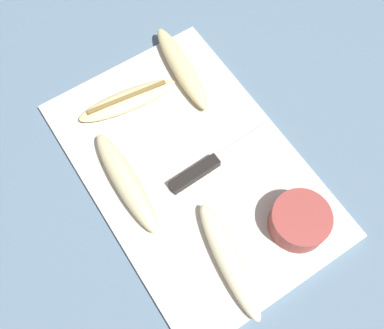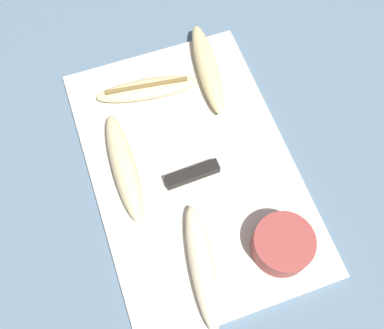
{
  "view_description": "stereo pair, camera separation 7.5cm",
  "coord_description": "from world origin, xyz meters",
  "px_view_note": "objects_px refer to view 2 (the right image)",
  "views": [
    {
      "loc": [
        0.26,
        -0.17,
        0.71
      ],
      "look_at": [
        0.0,
        0.0,
        0.02
      ],
      "focal_mm": 42.0,
      "sensor_mm": 36.0,
      "label": 1
    },
    {
      "loc": [
        0.29,
        -0.1,
        0.71
      ],
      "look_at": [
        0.0,
        0.0,
        0.02
      ],
      "focal_mm": 42.0,
      "sensor_mm": 36.0,
      "label": 2
    }
  ],
  "objects_px": {
    "knife": "(202,171)",
    "banana_soft_right": "(124,166)",
    "banana_mellow_near": "(207,68)",
    "prep_bowl": "(283,245)",
    "banana_bright_far": "(202,266)",
    "banana_ripe_center": "(147,89)"
  },
  "relations": [
    {
      "from": "knife",
      "to": "banana_mellow_near",
      "type": "relative_size",
      "value": 1.0
    },
    {
      "from": "banana_mellow_near",
      "to": "prep_bowl",
      "type": "relative_size",
      "value": 2.18
    },
    {
      "from": "banana_soft_right",
      "to": "banana_ripe_center",
      "type": "xyz_separation_m",
      "value": [
        -0.14,
        0.08,
        -0.01
      ]
    },
    {
      "from": "banana_soft_right",
      "to": "banana_mellow_near",
      "type": "xyz_separation_m",
      "value": [
        -0.14,
        0.2,
        -0.0
      ]
    },
    {
      "from": "banana_ripe_center",
      "to": "banana_mellow_near",
      "type": "bearing_deg",
      "value": 92.1
    },
    {
      "from": "banana_soft_right",
      "to": "knife",
      "type": "bearing_deg",
      "value": 69.27
    },
    {
      "from": "banana_soft_right",
      "to": "banana_mellow_near",
      "type": "height_order",
      "value": "banana_soft_right"
    },
    {
      "from": "knife",
      "to": "banana_soft_right",
      "type": "height_order",
      "value": "banana_soft_right"
    },
    {
      "from": "banana_ripe_center",
      "to": "prep_bowl",
      "type": "height_order",
      "value": "prep_bowl"
    },
    {
      "from": "banana_bright_far",
      "to": "knife",
      "type": "bearing_deg",
      "value": 160.03
    },
    {
      "from": "banana_bright_far",
      "to": "banana_ripe_center",
      "type": "xyz_separation_m",
      "value": [
        -0.33,
        0.01,
        -0.01
      ]
    },
    {
      "from": "banana_ripe_center",
      "to": "banana_soft_right",
      "type": "bearing_deg",
      "value": -30.5
    },
    {
      "from": "banana_soft_right",
      "to": "prep_bowl",
      "type": "distance_m",
      "value": 0.28
    },
    {
      "from": "banana_bright_far",
      "to": "banana_ripe_center",
      "type": "distance_m",
      "value": 0.33
    },
    {
      "from": "banana_bright_far",
      "to": "banana_soft_right",
      "type": "height_order",
      "value": "banana_soft_right"
    },
    {
      "from": "knife",
      "to": "banana_soft_right",
      "type": "distance_m",
      "value": 0.13
    },
    {
      "from": "knife",
      "to": "banana_mellow_near",
      "type": "bearing_deg",
      "value": 155.74
    },
    {
      "from": "banana_bright_far",
      "to": "prep_bowl",
      "type": "distance_m",
      "value": 0.13
    },
    {
      "from": "banana_ripe_center",
      "to": "knife",
      "type": "bearing_deg",
      "value": 12.31
    },
    {
      "from": "banana_mellow_near",
      "to": "banana_soft_right",
      "type": "bearing_deg",
      "value": -54.39
    },
    {
      "from": "banana_soft_right",
      "to": "prep_bowl",
      "type": "xyz_separation_m",
      "value": [
        0.21,
        0.19,
        0.0
      ]
    },
    {
      "from": "banana_bright_far",
      "to": "banana_soft_right",
      "type": "bearing_deg",
      "value": -161.23
    }
  ]
}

